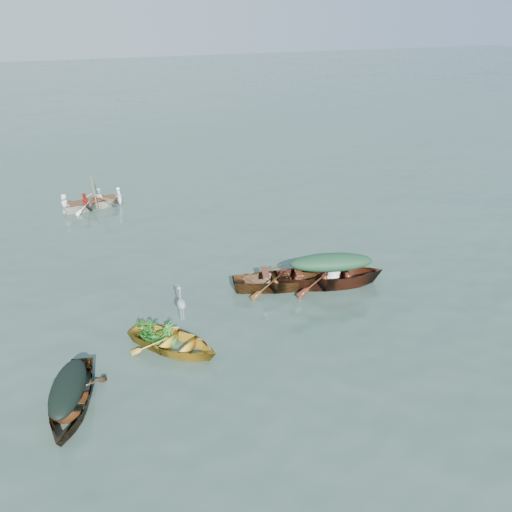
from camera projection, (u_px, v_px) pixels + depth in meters
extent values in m
plane|color=#384F44|center=(288.00, 329.00, 13.46)|extent=(140.00, 140.00, 0.00)
imported|color=gold|center=(174.00, 349.00, 12.69)|extent=(3.17, 3.17, 0.84)
imported|color=#43270F|center=(72.00, 408.00, 10.89)|extent=(1.98, 3.59, 0.83)
imported|color=#542113|center=(329.00, 285.00, 15.52)|extent=(4.86, 2.46, 1.10)
imported|color=#583216|center=(281.00, 288.00, 15.37)|extent=(4.31, 2.11, 0.95)
imported|color=white|center=(94.00, 208.00, 21.14)|extent=(3.66, 1.74, 0.80)
ellipsoid|color=black|center=(67.00, 386.00, 10.61)|extent=(1.09, 1.98, 0.40)
ellipsoid|color=#1A3F24|center=(331.00, 262.00, 15.14)|extent=(2.67, 1.35, 0.52)
imported|color=#27641A|center=(154.00, 320.00, 12.59)|extent=(1.13, 1.13, 0.60)
imported|color=white|center=(91.00, 191.00, 20.78)|extent=(2.61, 1.42, 0.76)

